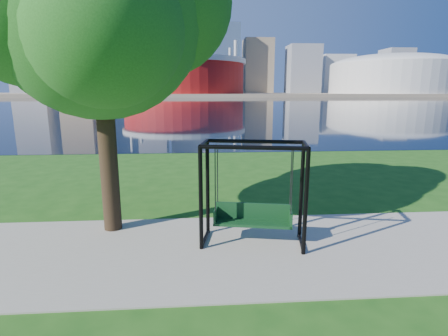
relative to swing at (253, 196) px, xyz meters
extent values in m
plane|color=#1E5114|center=(-0.49, 0.16, -1.14)|extent=(900.00, 900.00, 0.00)
cube|color=#9E937F|center=(-0.49, -0.34, -1.12)|extent=(120.00, 4.00, 0.03)
cube|color=black|center=(-0.49, 102.16, -1.13)|extent=(900.00, 180.00, 0.02)
cube|color=#937F60|center=(-0.49, 306.16, -0.14)|extent=(900.00, 228.00, 2.00)
cylinder|color=maroon|center=(-10.49, 235.16, 11.86)|extent=(80.00, 80.00, 22.00)
cylinder|color=silver|center=(-10.49, 235.16, 21.36)|extent=(83.00, 83.00, 3.00)
cylinder|color=silver|center=(22.42, 254.16, 16.86)|extent=(2.00, 2.00, 32.00)
cylinder|color=silver|center=(-43.40, 254.16, 16.86)|extent=(2.00, 2.00, 32.00)
cylinder|color=silver|center=(-43.40, 216.16, 16.86)|extent=(2.00, 2.00, 32.00)
cylinder|color=silver|center=(22.42, 216.16, 16.86)|extent=(2.00, 2.00, 32.00)
cylinder|color=beige|center=(134.51, 235.16, 10.86)|extent=(84.00, 84.00, 20.00)
ellipsoid|color=beige|center=(134.51, 235.16, 19.86)|extent=(84.00, 84.00, 15.12)
cube|color=gray|center=(-140.49, 310.16, 31.86)|extent=(28.00, 28.00, 62.00)
cube|color=#998466|center=(-100.49, 300.16, 44.86)|extent=(26.00, 26.00, 88.00)
cube|color=slate|center=(-70.49, 325.16, 48.36)|extent=(30.00, 24.00, 95.00)
cube|color=gray|center=(-40.49, 305.16, 36.86)|extent=(24.00, 24.00, 72.00)
cube|color=silver|center=(-10.49, 335.16, 40.86)|extent=(32.00, 28.00, 80.00)
cube|color=slate|center=(24.51, 310.16, 29.86)|extent=(22.00, 22.00, 58.00)
cube|color=#998466|center=(54.51, 325.16, 24.86)|extent=(26.00, 26.00, 48.00)
cube|color=gray|center=(94.51, 315.16, 21.86)|extent=(28.00, 24.00, 42.00)
cube|color=silver|center=(134.51, 340.16, 18.86)|extent=(30.00, 26.00, 36.00)
cube|color=gray|center=(184.51, 320.16, 20.86)|extent=(24.00, 24.00, 40.00)
cube|color=#998466|center=(224.51, 335.16, 16.86)|extent=(26.00, 26.00, 32.00)
cylinder|color=black|center=(-1.17, -0.26, 0.02)|extent=(0.11, 0.11, 2.31)
cylinder|color=black|center=(0.99, -0.68, 0.02)|extent=(0.11, 0.11, 2.31)
cylinder|color=black|center=(-1.00, 0.62, 0.02)|extent=(0.11, 0.11, 2.31)
cylinder|color=black|center=(1.16, 0.21, 0.02)|extent=(0.11, 0.11, 2.31)
cylinder|color=black|center=(-0.09, -0.47, 1.17)|extent=(2.18, 0.51, 0.09)
cylinder|color=black|center=(0.08, 0.42, 1.17)|extent=(2.18, 0.51, 0.09)
cylinder|color=black|center=(-1.09, 0.18, 1.17)|extent=(0.26, 0.90, 0.09)
cylinder|color=black|center=(-1.09, 0.18, -1.06)|extent=(0.24, 0.90, 0.07)
cylinder|color=black|center=(1.08, -0.24, 1.17)|extent=(0.26, 0.90, 0.09)
cylinder|color=black|center=(1.08, -0.24, -1.06)|extent=(0.24, 0.90, 0.07)
cube|color=black|center=(-0.01, -0.03, -0.64)|extent=(1.81, 0.77, 0.06)
cube|color=black|center=(0.03, 0.16, -0.41)|extent=(1.73, 0.38, 0.38)
cube|color=black|center=(-0.84, 0.13, -0.49)|extent=(0.13, 0.45, 0.34)
cube|color=black|center=(0.83, -0.19, -0.49)|extent=(0.13, 0.45, 0.34)
cylinder|color=#2E2E33|center=(-0.85, -0.05, 0.39)|extent=(0.03, 0.03, 1.45)
cylinder|color=#2E2E33|center=(0.77, -0.37, 0.39)|extent=(0.03, 0.03, 1.45)
cylinder|color=#2E2E33|center=(-0.78, 0.31, 0.39)|extent=(0.03, 0.03, 1.45)
cylinder|color=#2E2E33|center=(0.84, 0.00, 0.39)|extent=(0.03, 0.03, 1.45)
cylinder|color=black|center=(-3.39, 1.07, 1.03)|extent=(0.43, 0.43, 4.34)
sphere|color=#205819|center=(-3.39, 1.07, 3.99)|extent=(4.74, 4.74, 4.74)
sphere|color=#205819|center=(-2.11, 1.66, 4.39)|extent=(3.55, 3.55, 3.55)
sphere|color=#205819|center=(-3.00, -0.01, 3.50)|extent=(3.16, 3.16, 3.16)
camera|label=1|loc=(-1.20, -7.42, 2.29)|focal=28.00mm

